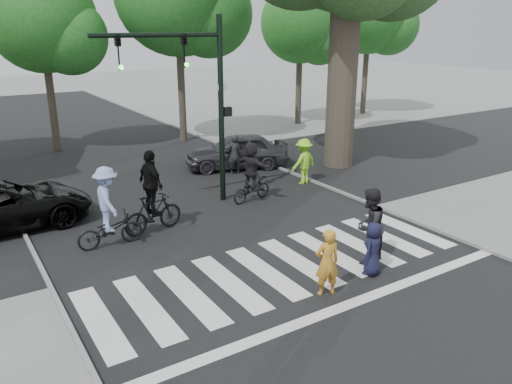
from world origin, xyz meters
TOP-DOWN VIEW (x-y plane):
  - ground at (0.00, 0.00)m, footprint 120.00×120.00m
  - road_stem at (0.00, 5.00)m, footprint 10.00×70.00m
  - road_cross at (0.00, 8.00)m, footprint 70.00×10.00m
  - curb_left at (-5.05, 5.00)m, footprint 0.10×70.00m
  - curb_right at (5.05, 5.00)m, footprint 0.10×70.00m
  - crosswalk at (0.00, 0.66)m, footprint 10.00×3.85m
  - traffic_signal at (0.35, 6.20)m, footprint 4.45×0.29m
  - bg_tree_2 at (-1.76, 16.62)m, footprint 5.04×4.80m
  - bg_tree_4 at (12.23, 16.12)m, footprint 4.83×4.60m
  - bg_tree_5 at (18.27, 16.69)m, footprint 5.67×5.40m
  - pedestrian_woman at (0.05, -0.59)m, footprint 0.64×0.50m
  - pedestrian_child at (1.58, -0.44)m, footprint 0.74×0.61m
  - pedestrian_adult at (1.96, 0.11)m, footprint 1.12×0.99m
  - cyclist_left at (-3.18, 4.49)m, footprint 1.75×1.14m
  - cyclist_mid at (-1.82, 4.84)m, footprint 1.90×1.18m
  - cyclist_right at (1.97, 5.59)m, footprint 1.68×1.56m
  - car_grey at (3.66, 9.48)m, footprint 4.56×2.95m
  - bystander_hivis at (4.68, 6.25)m, footprint 1.18×0.79m
  - bystander_dark at (3.12, 8.73)m, footprint 0.64×0.48m

SIDE VIEW (x-z plane):
  - ground at x=0.00m, z-range 0.00..0.00m
  - road_stem at x=0.00m, z-range 0.00..0.01m
  - road_cross at x=0.00m, z-range 0.00..0.01m
  - crosswalk at x=0.00m, z-range 0.00..0.01m
  - curb_left at x=-5.05m, z-range 0.00..0.10m
  - curb_right at x=5.05m, z-range 0.00..0.10m
  - pedestrian_child at x=1.58m, z-range 0.00..1.31m
  - car_grey at x=3.66m, z-range 0.00..1.44m
  - pedestrian_woman at x=0.05m, z-range 0.00..1.55m
  - bystander_dark at x=3.12m, z-range 0.00..1.59m
  - bystander_hivis at x=4.68m, z-range 0.00..1.71m
  - cyclist_right at x=1.97m, z-range -0.11..1.92m
  - cyclist_left at x=-3.18m, z-range -0.15..2.06m
  - pedestrian_adult at x=1.96m, z-range 0.00..1.93m
  - cyclist_mid at x=-1.82m, z-range -0.21..2.19m
  - traffic_signal at x=0.35m, z-range 0.90..6.90m
  - bg_tree_4 at x=12.23m, z-range 1.56..9.71m
  - bg_tree_2 at x=-1.76m, z-range 1.58..9.98m
  - bg_tree_5 at x=18.27m, z-range 1.71..11.01m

